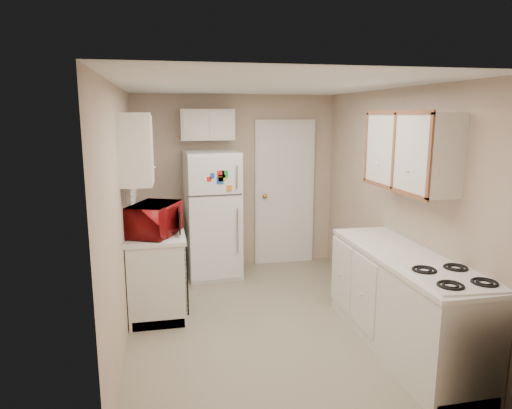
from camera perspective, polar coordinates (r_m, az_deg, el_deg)
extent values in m
plane|color=#AAA088|center=(4.96, 1.21, -14.29)|extent=(3.80, 3.80, 0.00)
plane|color=white|center=(4.48, 1.34, 14.62)|extent=(3.80, 3.80, 0.00)
plane|color=#BEA791|center=(4.47, -16.49, -1.30)|extent=(3.80, 3.80, 0.00)
plane|color=#BEA791|center=(5.07, 16.90, 0.10)|extent=(3.80, 3.80, 0.00)
plane|color=#BEA791|center=(6.41, -2.55, 2.82)|extent=(2.80, 2.80, 0.00)
plane|color=#BEA791|center=(2.82, 10.08, -8.33)|extent=(2.80, 2.80, 0.00)
cube|color=silver|center=(5.52, -12.20, -6.80)|extent=(0.60, 1.80, 0.90)
cube|color=black|center=(4.94, -8.85, -8.35)|extent=(0.03, 0.58, 0.72)
cube|color=gray|center=(5.56, -12.36, -2.30)|extent=(0.54, 0.74, 0.16)
imported|color=maroon|center=(4.84, -12.56, -1.99)|extent=(0.67, 0.54, 0.39)
imported|color=white|center=(5.97, -12.87, -0.02)|extent=(0.09, 0.10, 0.17)
cube|color=silver|center=(5.45, -15.44, 5.19)|extent=(0.10, 0.98, 1.08)
cube|color=silver|center=(4.60, -14.81, 6.68)|extent=(0.30, 0.45, 0.70)
cube|color=white|center=(6.07, -5.47, -1.22)|extent=(0.72, 0.70, 1.66)
cube|color=silver|center=(6.14, -6.13, 9.90)|extent=(0.70, 0.30, 0.40)
cube|color=white|center=(6.54, 3.59, 1.39)|extent=(0.86, 0.06, 2.08)
cube|color=silver|center=(4.46, 17.85, -11.51)|extent=(0.60, 2.00, 0.90)
cube|color=white|center=(4.02, 22.85, -15.11)|extent=(0.60, 0.71, 0.82)
cube|color=silver|center=(4.48, 18.69, 6.36)|extent=(0.30, 1.20, 0.70)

